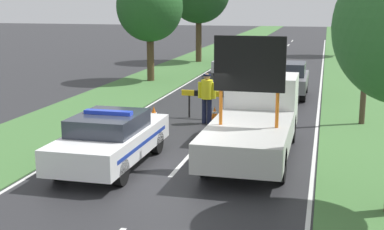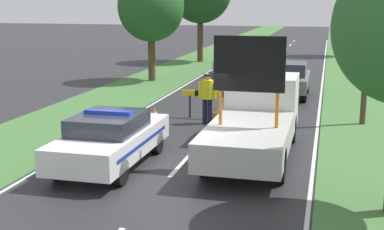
{
  "view_description": "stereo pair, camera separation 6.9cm",
  "coord_description": "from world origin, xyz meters",
  "views": [
    {
      "loc": [
        3.61,
        -12.44,
        4.31
      ],
      "look_at": [
        -0.01,
        2.05,
        1.1
      ],
      "focal_mm": 50.0,
      "sensor_mm": 36.0,
      "label": 1
    },
    {
      "loc": [
        3.68,
        -12.42,
        4.31
      ],
      "look_at": [
        -0.01,
        2.05,
        1.1
      ],
      "focal_mm": 50.0,
      "sensor_mm": 36.0,
      "label": 2
    }
  ],
  "objects": [
    {
      "name": "police_officer",
      "position": [
        -0.4,
        5.77,
        1.07
      ],
      "size": [
        0.64,
        0.41,
        1.8
      ],
      "rotation": [
        0.0,
        0.0,
        3.03
      ],
      "color": "#191E38",
      "rests_on": "ground"
    },
    {
      "name": "grass_verge_left",
      "position": [
        -5.49,
        20.0,
        0.01
      ],
      "size": [
        3.89,
        120.0,
        0.03
      ],
      "color": "#427038",
      "rests_on": "ground"
    },
    {
      "name": "traffic_cone_near_police",
      "position": [
        -0.24,
        6.39,
        0.24
      ],
      "size": [
        0.35,
        0.35,
        0.5
      ],
      "color": "black",
      "rests_on": "ground"
    },
    {
      "name": "traffic_cone_centre_front",
      "position": [
        -2.2,
        5.21,
        0.32
      ],
      "size": [
        0.46,
        0.46,
        0.64
      ],
      "color": "black",
      "rests_on": "ground"
    },
    {
      "name": "queued_car_sedan_silver",
      "position": [
        -1.7,
        18.84,
        0.78
      ],
      "size": [
        1.71,
        4.67,
        1.53
      ],
      "rotation": [
        0.0,
        0.0,
        3.14
      ],
      "color": "#B2B2B7",
      "rests_on": "ground"
    },
    {
      "name": "queued_car_suv_grey",
      "position": [
        1.92,
        12.0,
        0.82
      ],
      "size": [
        1.87,
        3.95,
        1.57
      ],
      "rotation": [
        0.0,
        0.0,
        3.14
      ],
      "color": "slate",
      "rests_on": "ground"
    },
    {
      "name": "grass_verge_right",
      "position": [
        5.49,
        20.0,
        0.01
      ],
      "size": [
        3.89,
        120.0,
        0.03
      ],
      "color": "#427038",
      "rests_on": "ground"
    },
    {
      "name": "ground_plane",
      "position": [
        0.0,
        0.0,
        0.0
      ],
      "size": [
        160.0,
        160.0,
        0.0
      ],
      "primitive_type": "plane",
      "color": "#28282B"
    },
    {
      "name": "road_barrier",
      "position": [
        -0.1,
        6.58,
        0.86
      ],
      "size": [
        2.9,
        0.08,
        1.04
      ],
      "rotation": [
        0.0,
        0.0,
        0.13
      ],
      "color": "black",
      "rests_on": "ground"
    },
    {
      "name": "work_truck",
      "position": [
        1.77,
        2.36,
        1.03
      ],
      "size": [
        2.09,
        6.07,
        3.45
      ],
      "rotation": [
        0.0,
        0.0,
        3.2
      ],
      "color": "white",
      "rests_on": "ground"
    },
    {
      "name": "roadside_tree_mid_right",
      "position": [
        -5.59,
        15.03,
        3.97
      ],
      "size": [
        3.53,
        3.53,
        5.85
      ],
      "color": "#4C3823",
      "rests_on": "ground"
    },
    {
      "name": "pedestrian_civilian",
      "position": [
        0.49,
        6.03,
        0.96
      ],
      "size": [
        0.59,
        0.37,
        1.63
      ],
      "rotation": [
        0.0,
        0.0,
        -0.2
      ],
      "color": "brown",
      "rests_on": "ground"
    },
    {
      "name": "lane_markings",
      "position": [
        0.0,
        15.69,
        0.0
      ],
      "size": [
        6.98,
        66.44,
        0.01
      ],
      "color": "silver",
      "rests_on": "ground"
    },
    {
      "name": "police_car",
      "position": [
        -1.77,
        0.26,
        0.74
      ],
      "size": [
        1.83,
        4.61,
        1.53
      ],
      "rotation": [
        0.0,
        0.0,
        0.05
      ],
      "color": "white",
      "rests_on": "ground"
    },
    {
      "name": "queued_car_hatch_blue",
      "position": [
        -1.8,
        24.41,
        0.82
      ],
      "size": [
        1.81,
        4.14,
        1.57
      ],
      "rotation": [
        0.0,
        0.0,
        3.14
      ],
      "color": "navy",
      "rests_on": "ground"
    }
  ]
}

